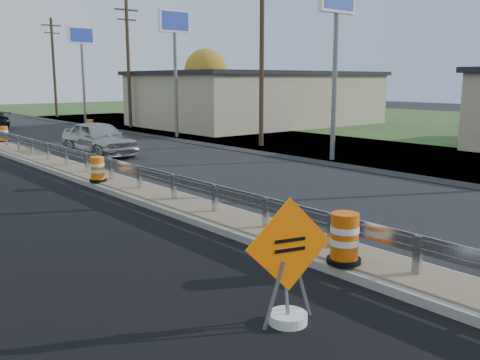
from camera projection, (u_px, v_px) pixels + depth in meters
ground at (174, 206)px, 15.67m from camera, size 140.00×140.00×0.00m
grass_verge_far at (427, 126)px, 42.04m from camera, size 40.00×120.00×0.03m
median at (67, 168)px, 21.70m from camera, size 1.60×55.00×0.23m
guardrail at (57, 150)px, 22.34m from camera, size 0.10×46.15×0.72m
retail_building_near at (258, 98)px, 43.56m from camera, size 18.50×12.50×4.27m
pylon_sign_south at (337, 14)px, 23.32m from camera, size 2.20×0.30×7.90m
pylon_sign_mid at (175, 33)px, 33.16m from camera, size 2.20×0.30×7.90m
pylon_sign_north at (82, 44)px, 43.75m from camera, size 2.20×0.30×7.90m
utility_pole_smid at (262, 55)px, 28.77m from camera, size 1.90×0.26×9.40m
utility_pole_nmid at (128, 62)px, 40.12m from camera, size 1.90×0.26×9.40m
utility_pole_north at (54, 66)px, 51.47m from camera, size 1.90×0.26×9.40m
tree_far_yellow at (206, 71)px, 56.85m from camera, size 4.62×4.62×6.86m
caution_sign at (288, 293)px, 8.02m from camera, size 1.38×0.59×1.96m
barrel_median_near at (344, 239)px, 10.06m from camera, size 0.66×0.66×0.96m
barrel_median_mid at (98, 170)px, 18.15m from camera, size 0.57×0.57×0.84m
barrel_median_far at (4, 134)px, 29.69m from camera, size 0.58×0.58×0.86m
barrel_shoulder_mid at (90, 126)px, 37.80m from camera, size 0.58×0.58×0.86m
car_silver at (99, 138)px, 25.93m from camera, size 2.23×4.99×1.66m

